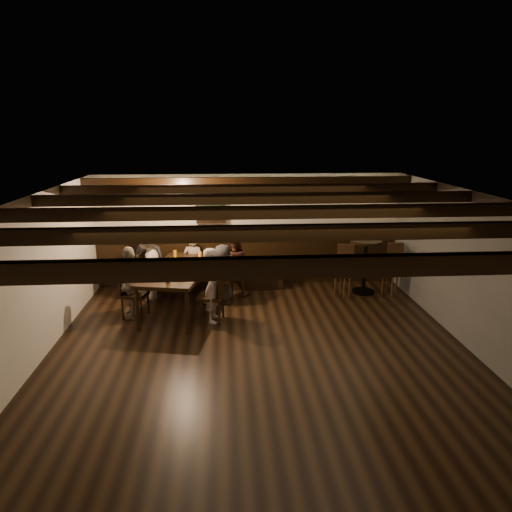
{
  "coord_description": "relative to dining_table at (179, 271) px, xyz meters",
  "views": [
    {
      "loc": [
        -0.51,
        -6.11,
        3.3
      ],
      "look_at": [
        0.0,
        1.3,
        1.23
      ],
      "focal_mm": 32.0,
      "sensor_mm": 36.0,
      "label": 1
    }
  ],
  "objects": [
    {
      "name": "chair_right_far",
      "position": [
        0.62,
        -0.58,
        -0.46
      ],
      "size": [
        0.52,
        0.52,
        0.97
      ],
      "rotation": [
        0.0,
        0.0,
        1.38
      ],
      "color": "black",
      "rests_on": "floor"
    },
    {
      "name": "bar_stool_right",
      "position": [
        4.23,
        0.5,
        -0.33
      ],
      "size": [
        0.36,
        0.37,
        1.14
      ],
      "rotation": [
        0.0,
        0.0,
        -0.02
      ],
      "color": "#352111",
      "rests_on": "floor"
    },
    {
      "name": "chair_left_near",
      "position": [
        -0.62,
        0.58,
        -0.46
      ],
      "size": [
        0.51,
        0.51,
        0.95
      ],
      "rotation": [
        0.0,
        0.0,
        -1.76
      ],
      "color": "black",
      "rests_on": "floor"
    },
    {
      "name": "room",
      "position": [
        1.1,
        0.17,
        0.32
      ],
      "size": [
        7.0,
        7.0,
        7.0
      ],
      "color": "black",
      "rests_on": "ground"
    },
    {
      "name": "condiment_caddy",
      "position": [
        -0.01,
        -0.05,
        0.13
      ],
      "size": [
        0.15,
        0.1,
        0.12
      ],
      "primitive_type": "cube",
      "color": "black",
      "rests_on": "dining_table"
    },
    {
      "name": "pint_d",
      "position": [
        0.33,
        0.14,
        0.14
      ],
      "size": [
        0.07,
        0.07,
        0.14
      ],
      "primitive_type": "cylinder",
      "color": "silver",
      "rests_on": "dining_table"
    },
    {
      "name": "pint_c",
      "position": [
        -0.28,
        0.16,
        0.14
      ],
      "size": [
        0.07,
        0.07,
        0.14
      ],
      "primitive_type": "cylinder",
      "color": "#BF7219",
      "rests_on": "dining_table"
    },
    {
      "name": "candle",
      "position": [
        0.18,
        0.27,
        0.09
      ],
      "size": [
        0.05,
        0.05,
        0.05
      ],
      "primitive_type": "cylinder",
      "color": "beige",
      "rests_on": "dining_table"
    },
    {
      "name": "person_bench_left",
      "position": [
        -0.71,
        1.06,
        -0.06
      ],
      "size": [
        0.74,
        0.56,
        1.38
      ],
      "primitive_type": "imported",
      "rotation": [
        0.0,
        0.0,
        2.95
      ],
      "color": "black",
      "rests_on": "floor"
    },
    {
      "name": "plate_far",
      "position": [
        0.12,
        -0.33,
        0.07
      ],
      "size": [
        0.24,
        0.24,
        0.01
      ],
      "primitive_type": "cylinder",
      "color": "white",
      "rests_on": "dining_table"
    },
    {
      "name": "chair_right_near",
      "position": [
        0.79,
        0.3,
        -0.46
      ],
      "size": [
        0.5,
        0.5,
        0.94
      ],
      "rotation": [
        0.0,
        0.0,
        1.38
      ],
      "color": "black",
      "rests_on": "floor"
    },
    {
      "name": "person_left_far",
      "position": [
        -0.82,
        -0.3,
        -0.09
      ],
      "size": [
        0.47,
        0.82,
        1.32
      ],
      "primitive_type": "imported",
      "rotation": [
        0.0,
        0.0,
        -1.76
      ],
      "color": "gray",
      "rests_on": "floor"
    },
    {
      "name": "pint_g",
      "position": [
        -0.1,
        -0.79,
        0.14
      ],
      "size": [
        0.07,
        0.07,
        0.14
      ],
      "primitive_type": "cylinder",
      "color": "#BF7219",
      "rests_on": "dining_table"
    },
    {
      "name": "person_right_near",
      "position": [
        0.82,
        0.3,
        -0.16
      ],
      "size": [
        0.48,
        0.64,
        1.18
      ],
      "primitive_type": "imported",
      "rotation": [
        0.0,
        0.0,
        1.38
      ],
      "color": "#2A292C",
      "rests_on": "floor"
    },
    {
      "name": "person_bench_centre",
      "position": [
        0.2,
        1.03,
        -0.15
      ],
      "size": [
        0.49,
        0.37,
        1.21
      ],
      "primitive_type": "imported",
      "rotation": [
        0.0,
        0.0,
        2.95
      ],
      "color": "gray",
      "rests_on": "floor"
    },
    {
      "name": "pint_f",
      "position": [
        0.09,
        -0.58,
        0.14
      ],
      "size": [
        0.07,
        0.07,
        0.14
      ],
      "primitive_type": "cylinder",
      "color": "silver",
      "rests_on": "dining_table"
    },
    {
      "name": "person_right_far",
      "position": [
        0.65,
        -0.59,
        -0.08
      ],
      "size": [
        0.41,
        0.54,
        1.34
      ],
      "primitive_type": "imported",
      "rotation": [
        0.0,
        0.0,
        1.38
      ],
      "color": "#B29C97",
      "rests_on": "floor"
    },
    {
      "name": "bar_stool_left",
      "position": [
        3.23,
        0.45,
        -0.33
      ],
      "size": [
        0.36,
        0.38,
        1.14
      ],
      "rotation": [
        0.0,
        0.0,
        -0.09
      ],
      "color": "#352111",
      "rests_on": "floor"
    },
    {
      "name": "pint_e",
      "position": [
        -0.3,
        -0.4,
        0.14
      ],
      "size": [
        0.07,
        0.07,
        0.14
      ],
      "primitive_type": "cylinder",
      "color": "#BF7219",
      "rests_on": "dining_table"
    },
    {
      "name": "person_left_near",
      "position": [
        -0.65,
        0.59,
        -0.03
      ],
      "size": [
        0.7,
        1.01,
        1.44
      ],
      "primitive_type": "imported",
      "rotation": [
        0.0,
        0.0,
        -1.76
      ],
      "color": "#A7968D",
      "rests_on": "floor"
    },
    {
      "name": "pint_b",
      "position": [
        0.37,
        0.59,
        0.14
      ],
      "size": [
        0.07,
        0.07,
        0.14
      ],
      "primitive_type": "cylinder",
      "color": "#BF7219",
      "rests_on": "dining_table"
    },
    {
      "name": "chair_left_far",
      "position": [
        -0.79,
        -0.3,
        -0.47
      ],
      "size": [
        0.5,
        0.5,
        0.94
      ],
      "rotation": [
        0.0,
        0.0,
        -1.76
      ],
      "color": "black",
      "rests_on": "floor"
    },
    {
      "name": "high_top_table",
      "position": [
        3.73,
        0.66,
        -0.01
      ],
      "size": [
        0.64,
        0.64,
        1.13
      ],
      "color": "black",
      "rests_on": "floor"
    },
    {
      "name": "person_bench_right",
      "position": [
        1.06,
        0.71,
        -0.11
      ],
      "size": [
        0.71,
        0.6,
        1.29
      ],
      "primitive_type": "imported",
      "rotation": [
        0.0,
        0.0,
        2.95
      ],
      "color": "#4C261A",
      "rests_on": "floor"
    },
    {
      "name": "pint_a",
      "position": [
        -0.14,
        0.74,
        0.14
      ],
      "size": [
        0.07,
        0.07,
        0.14
      ],
      "primitive_type": "cylinder",
      "color": "#BF7219",
      "rests_on": "dining_table"
    },
    {
      "name": "plate_near",
      "position": [
        -0.28,
        -0.66,
        0.07
      ],
      "size": [
        0.24,
        0.24,
        0.01
      ],
      "primitive_type": "cylinder",
      "color": "white",
      "rests_on": "dining_table"
    },
    {
      "name": "dining_table",
      "position": [
        0.0,
        0.0,
        0.0
      ],
      "size": [
        1.38,
        2.33,
        0.82
      ],
      "rotation": [
        0.0,
        0.0,
        -0.19
      ],
      "color": "black",
      "rests_on": "floor"
    }
  ]
}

